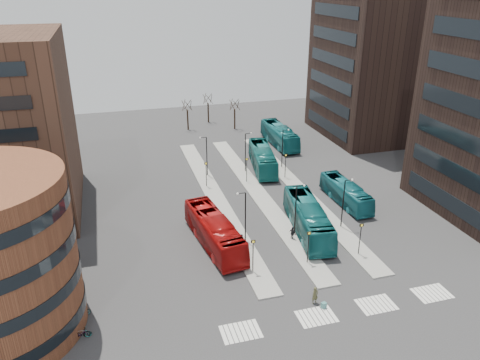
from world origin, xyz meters
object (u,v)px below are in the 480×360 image
object	(u,v)px
commuter_a	(241,241)
bicycle_near	(81,334)
teal_bus_c	(346,193)
traveller	(315,295)
suitcase	(324,305)
commuter_c	(309,240)
bicycle_mid	(81,334)
commuter_b	(293,233)
bicycle_far	(82,313)
teal_bus_b	(263,158)
red_bus	(214,231)
teal_bus_a	(308,218)
teal_bus_d	(279,135)

from	to	relation	value
commuter_a	bicycle_near	size ratio (longest dim) A/B	0.88
teal_bus_c	traveller	bearing A→B (deg)	-126.40
suitcase	commuter_c	size ratio (longest dim) A/B	0.32
bicycle_near	bicycle_mid	xyz separation A→B (m)	(0.00, 0.03, 0.02)
commuter_a	traveller	bearing A→B (deg)	89.16
commuter_c	commuter_b	bearing A→B (deg)	-112.13
commuter_a	teal_bus_c	bearing A→B (deg)	-176.74
traveller	bicycle_near	bearing A→B (deg)	170.69
traveller	commuter_a	xyz separation A→B (m)	(-3.75, 11.37, -0.10)
commuter_b	bicycle_far	world-z (taller)	commuter_b
teal_bus_c	bicycle_far	xyz separation A→B (m)	(-33.24, -14.10, -1.04)
teal_bus_b	teal_bus_c	distance (m)	16.09
red_bus	bicycle_far	world-z (taller)	red_bus
commuter_b	bicycle_mid	xyz separation A→B (m)	(-22.94, -10.06, -0.34)
bicycle_near	bicycle_far	size ratio (longest dim) A/B	1.09
teal_bus_c	commuter_a	distance (m)	17.70
teal_bus_a	teal_bus_d	distance (m)	31.35
teal_bus_d	commuter_a	xyz separation A→B (m)	(-16.24, -31.40, -0.99)
bicycle_mid	bicycle_far	distance (m)	2.85
teal_bus_c	bicycle_near	size ratio (longest dim) A/B	6.07
commuter_b	bicycle_mid	distance (m)	25.05
commuter_c	bicycle_mid	distance (m)	25.42
bicycle_near	teal_bus_b	bearing A→B (deg)	-45.47
commuter_a	commuter_c	bearing A→B (deg)	145.01
teal_bus_b	commuter_a	world-z (taller)	teal_bus_b
bicycle_near	traveller	bearing A→B (deg)	-98.55
teal_bus_c	commuter_b	world-z (taller)	teal_bus_c
teal_bus_a	bicycle_near	xyz separation A→B (m)	(-25.30, -11.29, -1.36)
teal_bus_b	teal_bus_d	distance (m)	12.00
suitcase	traveller	world-z (taller)	traveller
suitcase	teal_bus_c	world-z (taller)	teal_bus_c
traveller	bicycle_far	bearing A→B (deg)	162.82
commuter_a	commuter_c	size ratio (longest dim) A/B	0.88
teal_bus_d	bicycle_mid	xyz separation A→B (m)	(-33.12, -41.62, -1.28)
traveller	teal_bus_b	bearing A→B (deg)	73.55
teal_bus_b	bicycle_far	xyz separation A→B (m)	(-26.55, -28.73, -1.31)
bicycle_mid	bicycle_far	bearing A→B (deg)	-2.31
bicycle_mid	teal_bus_a	bearing A→B (deg)	-68.32
red_bus	commuter_a	bearing A→B (deg)	-29.81
teal_bus_a	bicycle_far	xyz separation A→B (m)	(-25.30, -8.41, -1.39)
teal_bus_d	commuter_b	bearing A→B (deg)	-107.99
commuter_b	bicycle_far	bearing A→B (deg)	84.57
commuter_b	teal_bus_d	bearing A→B (deg)	-40.77
red_bus	traveller	distance (m)	14.16
red_bus	commuter_a	distance (m)	3.19
suitcase	teal_bus_a	bearing A→B (deg)	55.91
bicycle_far	teal_bus_c	bearing A→B (deg)	-83.06
suitcase	teal_bus_a	size ratio (longest dim) A/B	0.04
teal_bus_b	bicycle_near	distance (m)	41.30
teal_bus_b	commuter_a	bearing A→B (deg)	-104.35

